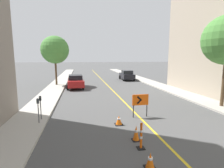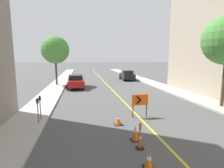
# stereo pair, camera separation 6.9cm
# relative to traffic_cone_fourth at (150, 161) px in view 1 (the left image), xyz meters

# --- Properties ---
(lane_stripe) EXTENTS (0.12, 58.18, 0.01)m
(lane_stripe) POSITION_rel_traffic_cone_fourth_xyz_m (1.31, 18.72, -0.26)
(lane_stripe) COLOR gold
(lane_stripe) RESTS_ON ground_plane
(sidewalk_left) EXTENTS (2.14, 58.18, 0.14)m
(sidewalk_left) POSITION_rel_traffic_cone_fourth_xyz_m (-5.14, 18.72, -0.20)
(sidewalk_left) COLOR #ADA89E
(sidewalk_left) RESTS_ON ground_plane
(sidewalk_right) EXTENTS (2.14, 58.18, 0.14)m
(sidewalk_right) POSITION_rel_traffic_cone_fourth_xyz_m (7.75, 18.72, -0.20)
(sidewalk_right) COLOR #ADA89E
(sidewalk_right) RESTS_ON ground_plane
(traffic_cone_fourth) EXTENTS (0.36, 0.36, 0.54)m
(traffic_cone_fourth) POSITION_rel_traffic_cone_fourth_xyz_m (0.00, 0.00, 0.00)
(traffic_cone_fourth) COLOR black
(traffic_cone_fourth) RESTS_ON ground_plane
(traffic_cone_fifth) EXTENTS (0.35, 0.35, 0.68)m
(traffic_cone_fifth) POSITION_rel_traffic_cone_fourth_xyz_m (0.16, 1.95, 0.07)
(traffic_cone_fifth) COLOR black
(traffic_cone_fifth) RESTS_ON ground_plane
(traffic_cone_farthest) EXTENTS (0.43, 0.43, 0.51)m
(traffic_cone_farthest) POSITION_rel_traffic_cone_fourth_xyz_m (-0.19, 3.87, -0.01)
(traffic_cone_farthest) COLOR black
(traffic_cone_farthest) RESTS_ON ground_plane
(delineator_post_rear) EXTENTS (0.30, 0.30, 1.08)m
(delineator_post_rear) POSITION_rel_traffic_cone_fourth_xyz_m (0.13, 1.25, 0.20)
(delineator_post_rear) COLOR black
(delineator_post_rear) RESTS_ON ground_plane
(arrow_barricade_primary) EXTENTS (1.01, 0.09, 1.41)m
(arrow_barricade_primary) POSITION_rel_traffic_cone_fourth_xyz_m (1.35, 4.84, 0.74)
(arrow_barricade_primary) COLOR #EF560C
(arrow_barricade_primary) RESTS_ON ground_plane
(parked_car_curb_near) EXTENTS (2.02, 4.39, 1.59)m
(parked_car_curb_near) POSITION_rel_traffic_cone_fourth_xyz_m (-2.76, 16.11, 0.54)
(parked_car_curb_near) COLOR maroon
(parked_car_curb_near) RESTS_ON ground_plane
(parked_car_curb_mid) EXTENTS (2.01, 4.38, 1.59)m
(parked_car_curb_mid) POSITION_rel_traffic_cone_fourth_xyz_m (5.25, 22.39, 0.54)
(parked_car_curb_mid) COLOR black
(parked_car_curb_mid) RESTS_ON ground_plane
(parking_meter_near_curb) EXTENTS (0.12, 0.11, 1.36)m
(parking_meter_near_curb) POSITION_rel_traffic_cone_fourth_xyz_m (-4.42, 5.13, 0.83)
(parking_meter_near_curb) COLOR #4C4C51
(parking_meter_near_curb) RESTS_ON sidewalk_left
(parking_meter_far_curb) EXTENTS (0.12, 0.11, 1.35)m
(parking_meter_far_curb) POSITION_rel_traffic_cone_fourth_xyz_m (-4.42, 4.56, 0.82)
(parking_meter_far_curb) COLOR #4C4C51
(parking_meter_far_curb) RESTS_ON sidewalk_left
(street_tree_left_near) EXTENTS (3.48, 3.48, 6.18)m
(street_tree_left_near) POSITION_rel_traffic_cone_fourth_xyz_m (-5.24, 18.38, 4.30)
(street_tree_left_near) COLOR #4C3823
(street_tree_left_near) RESTS_ON sidewalk_left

